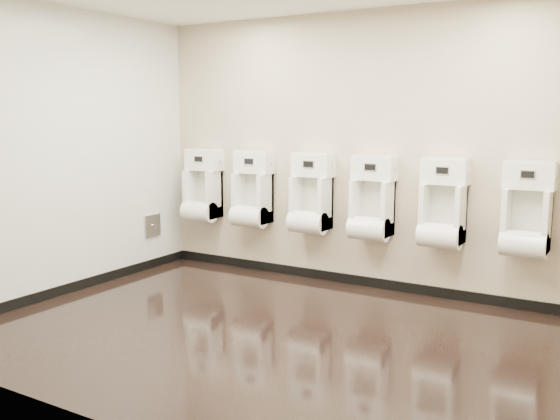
# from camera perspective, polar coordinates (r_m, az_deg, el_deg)

# --- Properties ---
(ground) EXTENTS (5.00, 3.50, 0.00)m
(ground) POSITION_cam_1_polar(r_m,az_deg,el_deg) (5.12, 0.34, -11.56)
(ground) COLOR black
(ground) RESTS_ON ground
(back_wall) EXTENTS (5.00, 0.02, 2.80)m
(back_wall) POSITION_cam_1_polar(r_m,az_deg,el_deg) (6.38, 8.42, 5.29)
(back_wall) COLOR #BCAF94
(back_wall) RESTS_ON ground
(front_wall) EXTENTS (5.00, 0.02, 2.80)m
(front_wall) POSITION_cam_1_polar(r_m,az_deg,el_deg) (3.43, -14.72, 2.16)
(front_wall) COLOR #BCAF94
(front_wall) RESTS_ON ground
(left_wall) EXTENTS (0.02, 3.50, 2.80)m
(left_wall) POSITION_cam_1_polar(r_m,az_deg,el_deg) (6.45, -19.20, 4.94)
(left_wall) COLOR #BCAF94
(left_wall) RESTS_ON ground
(tile_overlay_left) EXTENTS (0.01, 3.50, 2.80)m
(tile_overlay_left) POSITION_cam_1_polar(r_m,az_deg,el_deg) (6.45, -19.17, 4.94)
(tile_overlay_left) COLOR silver
(tile_overlay_left) RESTS_ON ground
(skirting_back) EXTENTS (5.00, 0.02, 0.10)m
(skirting_back) POSITION_cam_1_polar(r_m,az_deg,el_deg) (6.59, 8.12, -6.52)
(skirting_back) COLOR black
(skirting_back) RESTS_ON ground
(skirting_left) EXTENTS (0.02, 3.50, 0.10)m
(skirting_left) POSITION_cam_1_polar(r_m,az_deg,el_deg) (6.66, -18.55, -6.72)
(skirting_left) COLOR black
(skirting_left) RESTS_ON ground
(access_panel) EXTENTS (0.04, 0.25, 0.25)m
(access_panel) POSITION_cam_1_polar(r_m,az_deg,el_deg) (7.37, -11.60, -1.38)
(access_panel) COLOR #9E9EA3
(access_panel) RESTS_ON left_wall
(urinal_0) EXTENTS (0.44, 0.33, 0.83)m
(urinal_0) POSITION_cam_1_polar(r_m,az_deg,el_deg) (7.34, -7.11, 1.76)
(urinal_0) COLOR white
(urinal_0) RESTS_ON back_wall
(urinal_1) EXTENTS (0.44, 0.33, 0.83)m
(urinal_1) POSITION_cam_1_polar(r_m,az_deg,el_deg) (6.94, -2.57, 1.41)
(urinal_1) COLOR white
(urinal_1) RESTS_ON back_wall
(urinal_2) EXTENTS (0.44, 0.33, 0.83)m
(urinal_2) POSITION_cam_1_polar(r_m,az_deg,el_deg) (6.56, 2.83, 0.98)
(urinal_2) COLOR white
(urinal_2) RESTS_ON back_wall
(urinal_3) EXTENTS (0.44, 0.33, 0.83)m
(urinal_3) POSITION_cam_1_polar(r_m,az_deg,el_deg) (6.27, 8.38, 0.53)
(urinal_3) COLOR white
(urinal_3) RESTS_ON back_wall
(urinal_4) EXTENTS (0.44, 0.33, 0.83)m
(urinal_4) POSITION_cam_1_polar(r_m,az_deg,el_deg) (6.03, 14.64, 0.02)
(urinal_4) COLOR white
(urinal_4) RESTS_ON back_wall
(urinal_5) EXTENTS (0.44, 0.33, 0.83)m
(urinal_5) POSITION_cam_1_polar(r_m,az_deg,el_deg) (5.87, 21.60, -0.55)
(urinal_5) COLOR white
(urinal_5) RESTS_ON back_wall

